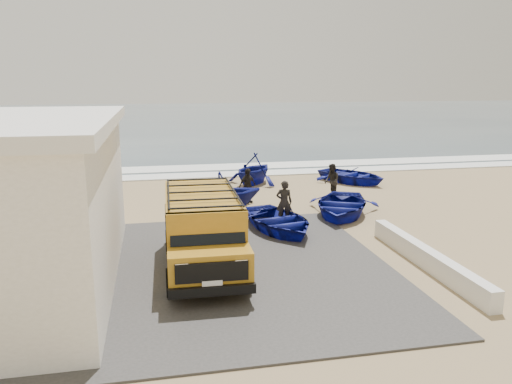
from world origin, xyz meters
TOP-DOWN VIEW (x-y plane):
  - ground at (0.00, 0.00)m, footprint 160.00×160.00m
  - slab at (-2.00, -2.00)m, footprint 12.00×10.00m
  - ocean at (0.00, 56.00)m, footprint 180.00×88.00m
  - surf_line at (0.00, 12.00)m, footprint 180.00×1.60m
  - surf_wash at (0.00, 14.50)m, footprint 180.00×2.20m
  - parapet at (5.00, -3.00)m, footprint 0.35×6.00m
  - van at (-1.15, -1.82)m, footprint 2.16×5.12m
  - boat_near_left at (1.75, 1.14)m, footprint 3.44×4.27m
  - boat_near_right at (4.65, 2.71)m, footprint 4.34×4.86m
  - boat_mid_left at (0.30, 4.15)m, footprint 3.66×3.35m
  - boat_far_left at (2.48, 9.27)m, footprint 3.92×3.96m
  - boat_far_right at (7.51, 8.61)m, footprint 4.25×4.58m
  - fisherman_front at (2.19, 2.05)m, footprint 0.65×0.50m
  - fisherman_middle at (5.29, 5.54)m, footprint 0.60×0.76m
  - fisherman_back at (1.47, 5.46)m, footprint 0.94×0.75m

SIDE VIEW (x-z plane):
  - ground at x=0.00m, z-range 0.00..0.00m
  - ocean at x=0.00m, z-range 0.00..0.01m
  - surf_wash at x=0.00m, z-range 0.00..0.04m
  - slab at x=-2.00m, z-range 0.00..0.05m
  - surf_line at x=0.00m, z-range 0.00..0.06m
  - parapet at x=5.00m, z-range 0.00..0.55m
  - boat_far_right at x=7.51m, z-range 0.00..0.77m
  - boat_near_left at x=1.75m, z-range 0.00..0.78m
  - boat_near_right at x=4.65m, z-range 0.00..0.83m
  - fisherman_back at x=1.47m, z-range 0.00..1.50m
  - fisherman_middle at x=5.29m, z-range 0.00..1.55m
  - boat_far_left at x=2.48m, z-range 0.00..1.58m
  - fisherman_front at x=2.19m, z-range 0.00..1.61m
  - boat_mid_left at x=0.30m, z-range 0.00..1.63m
  - van at x=-1.15m, z-range 0.08..2.26m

